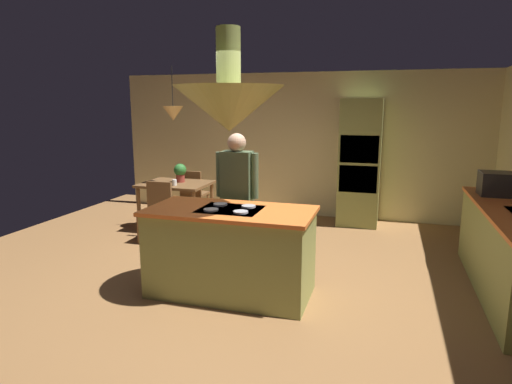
{
  "coord_description": "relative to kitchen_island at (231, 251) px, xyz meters",
  "views": [
    {
      "loc": [
        1.54,
        -4.37,
        1.99
      ],
      "look_at": [
        0.1,
        0.4,
        1.0
      ],
      "focal_mm": 30.81,
      "sensor_mm": 36.0,
      "label": 1
    }
  ],
  "objects": [
    {
      "name": "kitchen_island",
      "position": [
        0.0,
        0.0,
        0.0
      ],
      "size": [
        1.74,
        0.88,
        0.95
      ],
      "color": "#8C934C",
      "rests_on": "ground"
    },
    {
      "name": "counter_run_right",
      "position": [
        2.84,
        0.8,
        0.0
      ],
      "size": [
        0.73,
        2.61,
        0.93
      ],
      "color": "#8C934C",
      "rests_on": "ground"
    },
    {
      "name": "microwave_on_counter",
      "position": [
        2.84,
        1.57,
        0.6
      ],
      "size": [
        0.46,
        0.36,
        0.28
      ],
      "primitive_type": "cube",
      "color": "#232326",
      "rests_on": "counter_run_right"
    },
    {
      "name": "cup_on_table",
      "position": [
        -1.61,
        1.89,
        0.34
      ],
      "size": [
        0.07,
        0.07,
        0.09
      ],
      "primitive_type": "cylinder",
      "color": "white",
      "rests_on": "dining_table"
    },
    {
      "name": "chair_by_back_wall",
      "position": [
        -1.7,
        2.74,
        0.04
      ],
      "size": [
        0.4,
        0.4,
        0.87
      ],
      "rotation": [
        0.0,
        0.0,
        3.14
      ],
      "color": "brown",
      "rests_on": "ground"
    },
    {
      "name": "wall_back",
      "position": [
        0.0,
        3.65,
        0.81
      ],
      "size": [
        6.8,
        0.1,
        2.55
      ],
      "primitive_type": "cube",
      "color": "beige",
      "rests_on": "ground"
    },
    {
      "name": "range_hood",
      "position": [
        0.0,
        0.0,
        1.51
      ],
      "size": [
        1.1,
        1.1,
        1.0
      ],
      "color": "#8C934C"
    },
    {
      "name": "chair_facing_island",
      "position": [
        -1.7,
        1.46,
        0.04
      ],
      "size": [
        0.4,
        0.4,
        0.87
      ],
      "color": "brown",
      "rests_on": "ground"
    },
    {
      "name": "ground",
      "position": [
        0.0,
        0.2,
        -0.47
      ],
      "size": [
        8.16,
        8.16,
        0.0
      ],
      "primitive_type": "plane",
      "color": "olive"
    },
    {
      "name": "person_at_island",
      "position": [
        -0.17,
        0.71,
        0.49
      ],
      "size": [
        0.53,
        0.22,
        1.67
      ],
      "color": "tan",
      "rests_on": "ground"
    },
    {
      "name": "oven_tower",
      "position": [
        1.1,
        3.24,
        0.58
      ],
      "size": [
        0.66,
        0.62,
        2.09
      ],
      "color": "#8C934C",
      "rests_on": "ground"
    },
    {
      "name": "dining_table",
      "position": [
        -1.7,
        2.1,
        0.19
      ],
      "size": [
        1.06,
        0.84,
        0.76
      ],
      "color": "brown",
      "rests_on": "ground"
    },
    {
      "name": "potted_plant_on_table",
      "position": [
        -1.66,
        2.19,
        0.46
      ],
      "size": [
        0.2,
        0.2,
        0.3
      ],
      "color": "#99382D",
      "rests_on": "dining_table"
    },
    {
      "name": "pendant_light_over_table",
      "position": [
        -1.7,
        2.1,
        1.39
      ],
      "size": [
        0.32,
        0.32,
        0.82
      ],
      "color": "#E0B266"
    }
  ]
}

